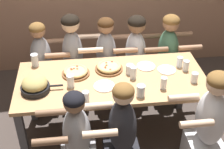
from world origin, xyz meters
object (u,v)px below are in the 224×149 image
(empty_plate_b, at_px, (104,86))
(drinking_glass_g, at_px, (164,84))
(skillet_bowl, at_px, (35,85))
(diner_far_left, at_px, (44,70))
(drinking_glass_d, at_px, (194,78))
(drinking_glass_i, at_px, (35,61))
(drinking_glass_b, at_px, (180,62))
(pizza_board_main, at_px, (76,72))
(drinking_glass_h, at_px, (86,98))
(diner_near_center, at_px, (122,142))
(empty_plate_c, at_px, (167,70))
(diner_near_midleft, at_px, (78,148))
(drinking_glass_e, at_px, (130,70))
(drinking_glass_c, at_px, (71,82))
(drinking_glass_j, at_px, (186,66))
(diner_near_right, at_px, (207,132))
(diner_far_midleft, at_px, (74,65))
(empty_plate_a, at_px, (146,66))
(diner_far_midright, at_px, (135,62))
(pizza_board_second, at_px, (109,67))
(diner_far_center, at_px, (107,65))
(drinking_glass_a, at_px, (141,91))
(diner_far_right, at_px, (167,61))

(empty_plate_b, bearing_deg, drinking_glass_g, -10.07)
(skillet_bowl, relative_size, diner_far_left, 0.35)
(empty_plate_b, xyz_separation_m, drinking_glass_d, (0.90, -0.03, 0.04))
(drinking_glass_d, bearing_deg, drinking_glass_i, 162.58)
(drinking_glass_b, bearing_deg, pizza_board_main, -179.40)
(drinking_glass_h, xyz_separation_m, diner_near_center, (0.29, -0.29, -0.30))
(empty_plate_b, relative_size, drinking_glass_b, 1.75)
(empty_plate_b, height_order, drinking_glass_h, drinking_glass_h)
(empty_plate_c, relative_size, diner_near_midleft, 0.17)
(drinking_glass_d, relative_size, drinking_glass_h, 0.87)
(drinking_glass_e, bearing_deg, drinking_glass_c, -165.67)
(drinking_glass_d, relative_size, diner_near_midleft, 0.09)
(drinking_glass_j, height_order, diner_near_right, diner_near_right)
(drinking_glass_b, xyz_separation_m, diner_near_center, (-0.74, -0.78, -0.31))
(drinking_glass_b, height_order, diner_far_midleft, diner_far_midleft)
(drinking_glass_i, bearing_deg, empty_plate_a, -8.04)
(drinking_glass_h, distance_m, diner_far_midright, 1.23)
(diner_near_right, xyz_separation_m, diner_near_midleft, (-1.18, -0.00, -0.06))
(pizza_board_second, height_order, drinking_glass_b, drinking_glass_b)
(pizza_board_main, bearing_deg, diner_far_center, 54.51)
(drinking_glass_j, bearing_deg, drinking_glass_b, 119.59)
(diner_far_left, relative_size, diner_far_midleft, 0.94)
(pizza_board_second, height_order, drinking_glass_a, drinking_glass_a)
(drinking_glass_i, bearing_deg, diner_far_left, 83.71)
(drinking_glass_j, bearing_deg, diner_far_center, 142.82)
(pizza_board_main, distance_m, diner_far_left, 0.72)
(diner_near_right, bearing_deg, diner_far_midleft, 42.35)
(drinking_glass_d, height_order, diner_far_midright, diner_far_midright)
(drinking_glass_e, bearing_deg, diner_near_midleft, -128.88)
(drinking_glass_h, relative_size, diner_far_right, 0.11)
(pizza_board_main, xyz_separation_m, drinking_glass_j, (1.15, -0.07, 0.03))
(pizza_board_main, height_order, empty_plate_c, pizza_board_main)
(drinking_glass_e, xyz_separation_m, diner_far_left, (-0.95, 0.58, -0.31))
(empty_plate_b, relative_size, diner_near_center, 0.18)
(pizza_board_main, distance_m, diner_far_right, 1.28)
(diner_far_center, bearing_deg, skillet_bowl, -45.06)
(drinking_glass_b, xyz_separation_m, diner_far_midright, (-0.37, 0.51, -0.29))
(empty_plate_c, xyz_separation_m, diner_near_right, (0.20, -0.73, -0.22))
(drinking_glass_h, height_order, drinking_glass_j, drinking_glass_h)
(empty_plate_b, xyz_separation_m, drinking_glass_h, (-0.19, -0.23, 0.05))
(drinking_glass_a, xyz_separation_m, drinking_glass_h, (-0.51, -0.04, -0.00))
(drinking_glass_c, height_order, drinking_glass_d, drinking_glass_c)
(empty_plate_c, xyz_separation_m, diner_far_midleft, (-0.98, 0.57, -0.22))
(empty_plate_b, height_order, drinking_glass_g, drinking_glass_g)
(diner_far_midleft, bearing_deg, diner_near_right, 42.35)
(pizza_board_main, bearing_deg, drinking_glass_a, -36.49)
(drinking_glass_j, height_order, diner_far_midleft, diner_far_midleft)
(diner_near_midleft, bearing_deg, drinking_glass_j, -58.98)
(diner_near_right, bearing_deg, empty_plate_a, 26.00)
(diner_far_center, bearing_deg, drinking_glass_b, 55.08)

